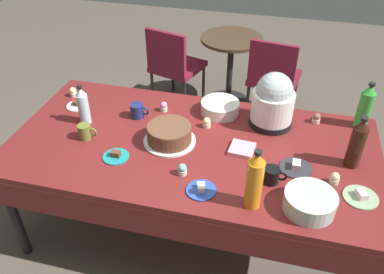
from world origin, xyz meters
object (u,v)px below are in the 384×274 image
Objects in this scene: cupcake_lemon at (335,178)px; maroon_chair_right at (273,75)px; dessert_plate_sage at (361,196)px; round_cafe_table at (231,59)px; frosted_layer_cake at (169,134)px; soda_bottle_lime_soda at (365,107)px; slow_cooker at (273,101)px; dessert_plate_cobalt at (201,189)px; cupcake_vanilla at (207,123)px; cupcake_berry at (182,170)px; coffee_mug_navy at (137,111)px; dessert_plate_white at (77,105)px; cupcake_mint at (316,118)px; glass_salad_bowl at (310,202)px; dessert_plate_charcoal at (296,167)px; cupcake_rose at (164,107)px; coffee_mug_olive at (85,132)px; cupcake_cocoa at (73,92)px; ceramic_snack_bowl at (220,107)px; soda_bottle_water at (83,106)px; coffee_mug_black at (272,175)px; dessert_plate_teal at (116,156)px; soda_bottle_cola at (357,144)px; potluck_table at (192,152)px; soda_bottle_orange_juice at (255,181)px; maroon_chair_left at (174,63)px.

maroon_chair_right is (-0.42, 1.67, -0.29)m from cupcake_lemon.
round_cafe_table is at bearing 116.67° from dessert_plate_sage.
soda_bottle_lime_soda reaches higher than frosted_layer_cake.
slow_cooker is 0.78m from dessert_plate_cobalt.
cupcake_berry is (-0.03, -0.47, 0.00)m from cupcake_vanilla.
coffee_mug_navy is 0.18× the size of round_cafe_table.
round_cafe_table is at bearing 61.94° from dessert_plate_white.
slow_cooker is 5.30× the size of cupcake_mint.
maroon_chair_right is at bearing 98.90° from glass_salad_bowl.
slow_cooker is 0.33m from cupcake_mint.
cupcake_mint is 0.09× the size of round_cafe_table.
cupcake_rose is (-0.89, 0.39, 0.02)m from dessert_plate_charcoal.
coffee_mug_olive is at bearing 178.29° from cupcake_lemon.
cupcake_cocoa is (-0.09, 0.12, 0.02)m from dessert_plate_white.
frosted_layer_cake is 0.88× the size of slow_cooker.
cupcake_vanilla is 0.09× the size of round_cafe_table.
dessert_plate_sage is 1.86m from maroon_chair_right.
cupcake_cocoa is 0.56× the size of coffee_mug_olive.
round_cafe_table is at bearing 81.11° from cupcake_rose.
cupcake_vanilla is at bearing 99.69° from dessert_plate_cobalt.
dessert_plate_charcoal is at bearing -4.95° from frosted_layer_cake.
cupcake_cocoa is at bearing 163.50° from dessert_plate_sage.
cupcake_rose is at bearing 38.02° from coffee_mug_navy.
cupcake_rose is 0.55m from coffee_mug_olive.
maroon_chair_right is 0.49m from round_cafe_table.
round_cafe_table is (0.09, 1.76, -0.31)m from frosted_layer_cake.
ceramic_snack_bowl is 1.04m from dessert_plate_sage.
soda_bottle_lime_soda is at bearing 10.08° from coffee_mug_navy.
cupcake_mint and cupcake_lemon have the same top height.
soda_bottle_water is 0.19m from coffee_mug_olive.
dessert_plate_sage is at bearing -1.05° from coffee_mug_black.
dessert_plate_cobalt is (-0.54, -0.01, -0.04)m from glass_salad_bowl.
cupcake_berry is 0.22× the size of soda_bottle_lime_soda.
frosted_layer_cake reaches higher than maroon_chair_right.
cupcake_berry is 0.56× the size of coffee_mug_olive.
dessert_plate_teal is 0.56× the size of soda_bottle_water.
cupcake_berry is 1.00× the size of cupcake_cocoa.
dessert_plate_charcoal is at bearing -14.90° from coffee_mug_navy.
coffee_mug_navy is (0.30, 0.14, -0.08)m from soda_bottle_water.
soda_bottle_cola is (0.77, 0.41, 0.14)m from dessert_plate_cobalt.
coffee_mug_black is (0.49, -0.22, 0.11)m from potluck_table.
maroon_chair_right reaches higher than ceramic_snack_bowl.
dessert_plate_white is at bearing 162.54° from frosted_layer_cake.
potluck_table is at bearing -103.52° from cupcake_vanilla.
potluck_table is 0.75m from soda_bottle_water.
soda_bottle_orange_juice reaches higher than soda_bottle_cola.
coffee_mug_black reaches higher than dessert_plate_white.
round_cafe_table is (-0.10, 1.55, -0.28)m from cupcake_vanilla.
maroon_chair_left is at bearing 77.29° from dessert_plate_white.
slow_cooker is at bearing 147.98° from soda_bottle_cola.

